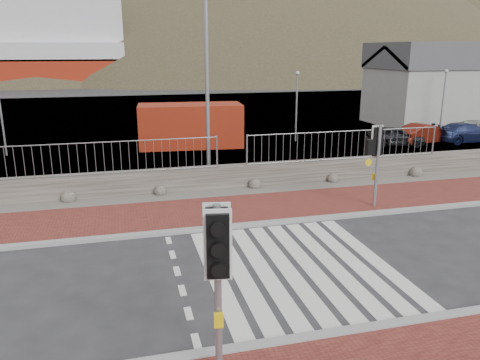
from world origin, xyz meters
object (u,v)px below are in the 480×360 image
object	(u,v)px
traffic_signal_near	(218,256)
car_a	(396,136)
streetlight	(211,58)
traffic_signal_far	(378,149)
car_b	(425,134)
shipping_container	(191,125)
car_d	(477,129)
car_c	(467,133)

from	to	relation	value
traffic_signal_near	car_a	world-z (taller)	traffic_signal_near
car_a	streetlight	bearing A→B (deg)	130.57
traffic_signal_far	car_b	xyz separation A→B (m)	(8.81, 9.65, -1.51)
shipping_container	traffic_signal_near	bearing A→B (deg)	-92.50
shipping_container	car_a	distance (m)	11.70
car_b	car_d	distance (m)	4.37
traffic_signal_far	car_d	distance (m)	16.82
car_d	traffic_signal_far	bearing A→B (deg)	120.54
traffic_signal_far	shipping_container	size ratio (longest dim) A/B	0.51
car_c	car_d	distance (m)	1.92
traffic_signal_near	traffic_signal_far	size ratio (longest dim) A/B	1.06
streetlight	car_c	xyz separation A→B (m)	(16.31, 4.96, -4.41)
traffic_signal_far	car_c	world-z (taller)	traffic_signal_far
traffic_signal_far	car_d	bearing A→B (deg)	-146.57
traffic_signal_far	car_b	distance (m)	13.15
traffic_signal_far	car_d	xyz separation A→B (m)	(13.11, 10.43, -1.55)
car_b	streetlight	bearing A→B (deg)	98.59
streetlight	traffic_signal_far	bearing A→B (deg)	-34.41
traffic_signal_far	car_a	size ratio (longest dim) A/B	0.90
traffic_signal_far	streetlight	bearing A→B (deg)	-47.63
streetlight	car_a	size ratio (longest dim) A/B	2.74
car_c	car_d	xyz separation A→B (m)	(1.62, 1.04, -0.03)
shipping_container	car_d	xyz separation A→B (m)	(17.65, -1.83, -0.64)
shipping_container	car_c	distance (m)	16.29
traffic_signal_near	car_d	world-z (taller)	traffic_signal_near
shipping_container	car_a	xyz separation A→B (m)	(11.36, -2.72, -0.64)
car_c	traffic_signal_far	bearing A→B (deg)	130.36
traffic_signal_far	car_d	world-z (taller)	traffic_signal_far
streetlight	car_b	bearing A→B (deg)	29.12
car_a	car_d	size ratio (longest dim) A/B	0.81
streetlight	car_d	bearing A→B (deg)	26.64
traffic_signal_far	car_d	size ratio (longest dim) A/B	0.73
car_a	car_b	xyz separation A→B (m)	(1.98, 0.12, 0.04)
car_a	traffic_signal_far	bearing A→B (deg)	161.30
streetlight	car_a	xyz separation A→B (m)	(11.64, 5.11, -4.44)
car_a	car_d	world-z (taller)	car_d
streetlight	shipping_container	distance (m)	8.71
shipping_container	car_d	distance (m)	17.75
traffic_signal_near	car_b	size ratio (longest dim) A/B	0.86
shipping_container	car_b	bearing A→B (deg)	-6.36
streetlight	traffic_signal_near	bearing A→B (deg)	-92.42
car_b	car_c	xyz separation A→B (m)	(2.68, -0.26, -0.01)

